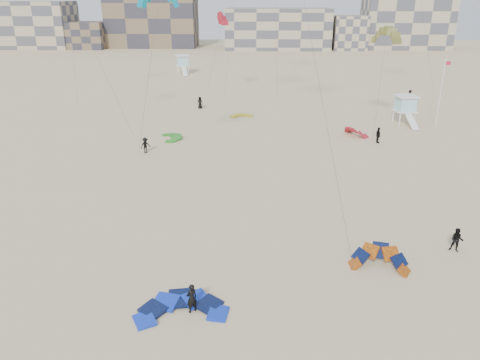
{
  "coord_description": "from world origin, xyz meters",
  "views": [
    {
      "loc": [
        3.53,
        -23.32,
        16.36
      ],
      "look_at": [
        2.52,
        6.0,
        4.59
      ],
      "focal_mm": 35.0,
      "sensor_mm": 36.0,
      "label": 1
    }
  ],
  "objects_px": {
    "kite_ground_blue": "(181,312)",
    "lifeguard_tower_near": "(405,110)",
    "kite_ground_orange": "(379,267)",
    "kitesurfer_main": "(192,298)"
  },
  "relations": [
    {
      "from": "kitesurfer_main",
      "to": "lifeguard_tower_near",
      "type": "relative_size",
      "value": 0.33
    },
    {
      "from": "kite_ground_blue",
      "to": "kitesurfer_main",
      "type": "relative_size",
      "value": 2.71
    },
    {
      "from": "kite_ground_orange",
      "to": "kitesurfer_main",
      "type": "distance_m",
      "value": 12.43
    },
    {
      "from": "kite_ground_orange",
      "to": "lifeguard_tower_near",
      "type": "bearing_deg",
      "value": 85.31
    },
    {
      "from": "kite_ground_orange",
      "to": "kite_ground_blue",
      "type": "bearing_deg",
      "value": -144.03
    },
    {
      "from": "kite_ground_blue",
      "to": "kitesurfer_main",
      "type": "xyz_separation_m",
      "value": [
        0.59,
        0.06,
        0.88
      ]
    },
    {
      "from": "kite_ground_orange",
      "to": "kitesurfer_main",
      "type": "height_order",
      "value": "kite_ground_orange"
    },
    {
      "from": "kite_ground_blue",
      "to": "kite_ground_orange",
      "type": "bearing_deg",
      "value": 12.09
    },
    {
      "from": "kite_ground_blue",
      "to": "lifeguard_tower_near",
      "type": "distance_m",
      "value": 47.42
    },
    {
      "from": "kite_ground_orange",
      "to": "kitesurfer_main",
      "type": "xyz_separation_m",
      "value": [
        -11.39,
        -4.89,
        0.88
      ]
    }
  ]
}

